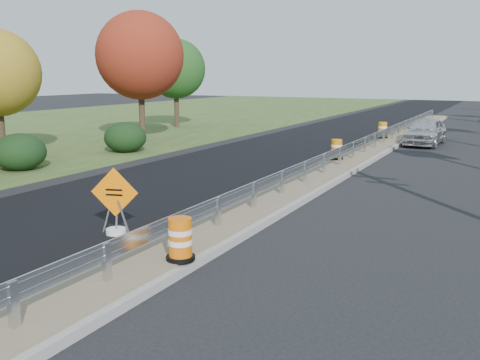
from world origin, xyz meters
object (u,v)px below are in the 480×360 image
at_px(barrel_median_far, 382,130).
at_px(barrel_median_mid, 336,150).
at_px(caution_sign, 116,218).
at_px(car_silver, 425,131).
at_px(barrel_median_near, 180,240).

bearing_deg(barrel_median_far, barrel_median_mid, -90.00).
height_order(caution_sign, car_silver, caution_sign).
bearing_deg(barrel_median_near, barrel_median_mid, 94.56).
height_order(caution_sign, barrel_median_mid, caution_sign).
height_order(barrel_median_near, car_silver, car_silver).
distance_m(barrel_median_near, barrel_median_mid, 13.84).
bearing_deg(barrel_median_far, car_silver, -5.66).
distance_m(caution_sign, car_silver, 21.40).
bearing_deg(barrel_median_mid, car_silver, 74.32).
xyz_separation_m(caution_sign, barrel_median_mid, (1.67, 12.46, 0.22)).
bearing_deg(barrel_median_near, caution_sign, 154.29).
relative_size(barrel_median_far, car_silver, 0.21).
height_order(caution_sign, barrel_median_far, caution_sign).
bearing_deg(car_silver, barrel_median_near, -90.82).
bearing_deg(barrel_median_mid, barrel_median_near, -85.44).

